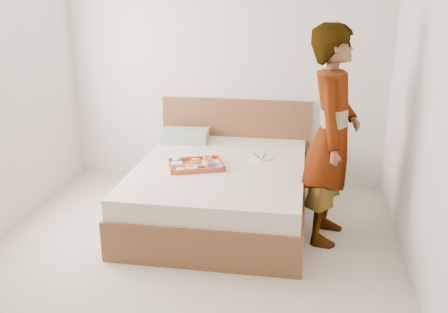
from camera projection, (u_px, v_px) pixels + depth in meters
name	position (u px, v px, depth m)	size (l,w,h in m)	color
ground	(183.00, 269.00, 3.93)	(3.50, 4.00, 0.01)	beige
wall_back	(224.00, 67.00, 5.38)	(3.50, 0.01, 2.60)	silver
wall_front	(25.00, 245.00, 1.65)	(3.50, 0.01, 2.60)	silver
wall_right	(439.00, 119.00, 3.24)	(0.01, 4.00, 2.60)	silver
bed	(221.00, 191.00, 4.76)	(1.65, 2.00, 0.53)	brown
headboard	(235.00, 141.00, 5.60)	(1.65, 0.06, 0.95)	brown
pillow	(185.00, 136.00, 5.39)	(0.49, 0.33, 0.12)	#9EB5A1
tray	(196.00, 165.00, 4.62)	(0.49, 0.36, 0.04)	#C63E22
prawn_plate	(211.00, 162.00, 4.69)	(0.17, 0.17, 0.01)	white
navy_bowl_big	(214.00, 167.00, 4.54)	(0.14, 0.14, 0.03)	navy
sauce_dish	(202.00, 169.00, 4.50)	(0.07, 0.07, 0.03)	black
meat_plate	(191.00, 167.00, 4.57)	(0.12, 0.12, 0.01)	white
bread_plate	(196.00, 161.00, 4.72)	(0.12, 0.12, 0.01)	orange
salad_bowl	(177.00, 161.00, 4.69)	(0.11, 0.11, 0.03)	navy
plastic_tub	(177.00, 165.00, 4.57)	(0.10, 0.09, 0.04)	silver
cheese_round	(180.00, 170.00, 4.47)	(0.07, 0.07, 0.03)	white
dinner_plate	(260.00, 157.00, 4.87)	(0.24, 0.24, 0.01)	white
person	(332.00, 137.00, 4.17)	(0.68, 0.44, 1.85)	white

